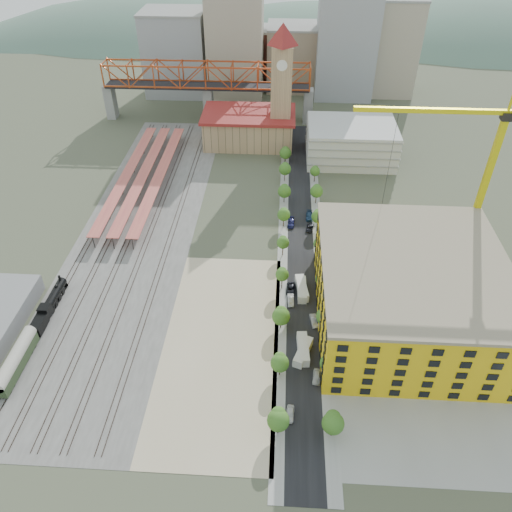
# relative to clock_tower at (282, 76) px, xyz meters

# --- Properties ---
(ground) EXTENTS (400.00, 400.00, 0.00)m
(ground) POSITION_rel_clock_tower_xyz_m (-8.00, -79.99, -28.70)
(ground) COLOR #474C38
(ground) RESTS_ON ground
(ballast_strip) EXTENTS (36.00, 165.00, 0.06)m
(ballast_strip) POSITION_rel_clock_tower_xyz_m (-44.00, -62.49, -28.67)
(ballast_strip) COLOR #605E59
(ballast_strip) RESTS_ON ground
(dirt_lot) EXTENTS (28.00, 67.00, 0.06)m
(dirt_lot) POSITION_rel_clock_tower_xyz_m (-12.00, -111.49, -28.67)
(dirt_lot) COLOR tan
(dirt_lot) RESTS_ON ground
(street_asphalt) EXTENTS (12.00, 170.00, 0.06)m
(street_asphalt) POSITION_rel_clock_tower_xyz_m (8.00, -64.99, -28.67)
(street_asphalt) COLOR black
(street_asphalt) RESTS_ON ground
(sidewalk_west) EXTENTS (3.00, 170.00, 0.04)m
(sidewalk_west) POSITION_rel_clock_tower_xyz_m (2.50, -64.99, -28.68)
(sidewalk_west) COLOR gray
(sidewalk_west) RESTS_ON ground
(sidewalk_east) EXTENTS (3.00, 170.00, 0.04)m
(sidewalk_east) POSITION_rel_clock_tower_xyz_m (13.50, -64.99, -28.68)
(sidewalk_east) COLOR gray
(sidewalk_east) RESTS_ON ground
(construction_pad) EXTENTS (50.00, 90.00, 0.06)m
(construction_pad) POSITION_rel_clock_tower_xyz_m (37.00, -99.99, -28.67)
(construction_pad) COLOR gray
(construction_pad) RESTS_ON ground
(rail_tracks) EXTENTS (26.56, 160.00, 0.18)m
(rail_tracks) POSITION_rel_clock_tower_xyz_m (-45.80, -62.49, -28.55)
(rail_tracks) COLOR #382B23
(rail_tracks) RESTS_ON ground
(platform_canopies) EXTENTS (16.00, 80.00, 4.12)m
(platform_canopies) POSITION_rel_clock_tower_xyz_m (-49.00, -34.99, -24.70)
(platform_canopies) COLOR #D16B50
(platform_canopies) RESTS_ON ground
(station_hall) EXTENTS (38.00, 24.00, 13.10)m
(station_hall) POSITION_rel_clock_tower_xyz_m (-13.00, 2.01, -22.03)
(station_hall) COLOR tan
(station_hall) RESTS_ON ground
(clock_tower) EXTENTS (12.00, 12.00, 52.00)m
(clock_tower) POSITION_rel_clock_tower_xyz_m (0.00, 0.00, 0.00)
(clock_tower) COLOR tan
(clock_tower) RESTS_ON ground
(parking_garage) EXTENTS (34.00, 26.00, 14.00)m
(parking_garage) POSITION_rel_clock_tower_xyz_m (28.00, -9.99, -21.70)
(parking_garage) COLOR silver
(parking_garage) RESTS_ON ground
(truss_bridge) EXTENTS (94.00, 9.60, 25.60)m
(truss_bridge) POSITION_rel_clock_tower_xyz_m (-33.00, 25.01, -9.83)
(truss_bridge) COLOR gray
(truss_bridge) RESTS_ON ground
(construction_building) EXTENTS (44.60, 50.60, 18.80)m
(construction_building) POSITION_rel_clock_tower_xyz_m (34.00, -99.99, -19.29)
(construction_building) COLOR gold
(construction_building) RESTS_ON ground
(street_trees) EXTENTS (15.40, 124.40, 8.00)m
(street_trees) POSITION_rel_clock_tower_xyz_m (8.00, -74.99, -28.70)
(street_trees) COLOR #335D1C
(street_trees) RESTS_ON ground
(skyline) EXTENTS (133.00, 46.00, 60.00)m
(skyline) POSITION_rel_clock_tower_xyz_m (-0.53, 62.32, -5.89)
(skyline) COLOR #9EA0A3
(skyline) RESTS_ON ground
(distant_hills) EXTENTS (647.00, 264.00, 227.00)m
(distant_hills) POSITION_rel_clock_tower_xyz_m (37.28, 180.01, -108.23)
(distant_hills) COLOR #4C6B59
(distant_hills) RESTS_ON ground
(locomotive) EXTENTS (2.71, 20.92, 5.23)m
(locomotive) POSITION_rel_clock_tower_xyz_m (-58.00, -102.03, -26.75)
(locomotive) COLOR black
(locomotive) RESTS_ON ground
(coach) EXTENTS (3.00, 17.43, 5.47)m
(coach) POSITION_rel_clock_tower_xyz_m (-58.00, -121.88, -25.79)
(coach) COLOR #29371E
(coach) RESTS_ON ground
(tower_crane) EXTENTS (50.07, 2.44, 53.48)m
(tower_crane) POSITION_rel_clock_tower_xyz_m (51.90, -74.52, 4.30)
(tower_crane) COLOR yellow
(tower_crane) RESTS_ON ground
(site_trailer_a) EXTENTS (5.07, 8.92, 2.37)m
(site_trailer_a) POSITION_rel_clock_tower_xyz_m (8.00, -113.91, -27.51)
(site_trailer_a) COLOR silver
(site_trailer_a) RESTS_ON ground
(site_trailer_b) EXTENTS (3.02, 9.39, 2.53)m
(site_trailer_b) POSITION_rel_clock_tower_xyz_m (8.00, -113.04, -27.43)
(site_trailer_b) COLOR silver
(site_trailer_b) RESTS_ON ground
(site_trailer_c) EXTENTS (2.58, 9.09, 2.48)m
(site_trailer_c) POSITION_rel_clock_tower_xyz_m (8.00, -91.72, -27.46)
(site_trailer_c) COLOR silver
(site_trailer_c) RESTS_ON ground
(site_trailer_d) EXTENTS (3.75, 9.51, 2.53)m
(site_trailer_d) POSITION_rel_clock_tower_xyz_m (8.00, -91.22, -27.43)
(site_trailer_d) COLOR silver
(site_trailer_d) RESTS_ON ground
(car_0) EXTENTS (2.07, 4.45, 1.47)m
(car_0) POSITION_rel_clock_tower_xyz_m (5.00, -130.86, -27.96)
(car_0) COLOR silver
(car_0) RESTS_ON ground
(car_1) EXTENTS (1.77, 4.68, 1.52)m
(car_1) POSITION_rel_clock_tower_xyz_m (5.00, -95.61, -27.93)
(car_1) COLOR #A3A4A8
(car_1) RESTS_ON ground
(car_2) EXTENTS (2.68, 5.33, 1.45)m
(car_2) POSITION_rel_clock_tower_xyz_m (5.00, -91.10, -27.97)
(car_2) COLOR black
(car_2) RESTS_ON ground
(car_3) EXTENTS (2.44, 5.47, 1.56)m
(car_3) POSITION_rel_clock_tower_xyz_m (5.00, -58.78, -27.92)
(car_3) COLOR navy
(car_3) RESTS_ON ground
(car_4) EXTENTS (2.18, 4.54, 1.49)m
(car_4) POSITION_rel_clock_tower_xyz_m (11.00, -120.70, -27.95)
(car_4) COLOR silver
(car_4) RESTS_ON ground
(car_5) EXTENTS (2.35, 4.78, 1.51)m
(car_5) POSITION_rel_clock_tower_xyz_m (11.00, -102.94, -27.94)
(car_5) COLOR #AFAFB4
(car_5) RESTS_ON ground
(car_6) EXTENTS (2.83, 5.00, 1.32)m
(car_6) POSITION_rel_clock_tower_xyz_m (11.00, -61.30, -28.04)
(car_6) COLOR black
(car_6) RESTS_ON ground
(car_7) EXTENTS (2.50, 5.52, 1.57)m
(car_7) POSITION_rel_clock_tower_xyz_m (11.00, -54.44, -27.91)
(car_7) COLOR navy
(car_7) RESTS_ON ground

